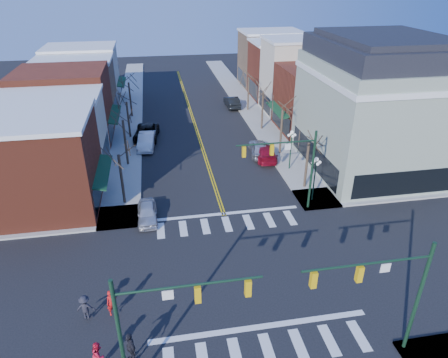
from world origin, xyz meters
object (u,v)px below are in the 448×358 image
lamppost_midblock (291,143)px  car_left_near (147,213)px  car_right_far (232,102)px  pedestrian_red_a (112,303)px  victorian_corner (376,105)px  car_left_far (146,133)px  car_right_near (265,152)px  car_left_mid (146,141)px  pedestrian_red_b (99,354)px  lamppost_corner (315,172)px  pedestrian_dark_b (85,307)px  car_right_mid (259,148)px  pedestrian_dark_a (130,347)px

lamppost_midblock → car_left_near: 16.35m
car_right_far → pedestrian_red_a: pedestrian_red_a is taller
lamppost_midblock → pedestrian_red_a: 24.05m
victorian_corner → car_right_far: size_ratio=2.88×
car_left_far → car_right_near: (12.80, -8.06, -0.07)m
car_left_mid → pedestrian_red_a: pedestrian_red_a is taller
car_right_near → pedestrian_red_b: size_ratio=3.11×
lamppost_corner → pedestrian_red_a: size_ratio=2.50×
pedestrian_red_a → victorian_corner: bearing=9.8°
lamppost_midblock → car_left_near: (-14.60, -7.00, -2.28)m
car_left_near → pedestrian_dark_b: bearing=-110.4°
car_left_near → car_left_mid: 15.49m
car_left_near → pedestrian_red_b: (-2.51, -13.73, 0.30)m
car_left_near → car_right_far: (12.80, 29.00, 0.13)m
car_right_near → pedestrian_red_a: 25.18m
car_right_mid → pedestrian_dark_b: size_ratio=2.94×
pedestrian_dark_b → car_right_near: bearing=-122.6°
lamppost_midblock → car_right_far: 22.18m
car_right_mid → pedestrian_red_b: pedestrian_red_b is taller
car_left_near → car_left_mid: (0.00, 15.49, 0.15)m
car_left_mid → car_right_mid: size_ratio=1.04×
car_left_mid → car_right_mid: bearing=-13.4°
car_right_near → car_right_mid: (-0.37, 1.08, 0.08)m
victorian_corner → car_right_far: 25.34m
victorian_corner → car_left_near: bearing=-164.2°
victorian_corner → lamppost_corner: size_ratio=3.29×
lamppost_corner → pedestrian_dark_b: (-18.20, -10.77, -1.98)m
victorian_corner → lamppost_midblock: 9.10m
lamppost_midblock → car_right_mid: bearing=117.4°
lamppost_corner → car_right_mid: bearing=101.5°
car_left_near → pedestrian_dark_b: 10.88m
lamppost_corner → lamppost_midblock: same height
car_right_far → pedestrian_dark_a: 44.82m
lamppost_midblock → car_left_mid: (-14.60, 8.49, -2.13)m
lamppost_corner → car_right_far: 28.64m
lamppost_midblock → car_left_far: lamppost_midblock is taller
lamppost_midblock → car_right_far: (-1.80, 22.00, -2.15)m
car_left_mid → car_right_mid: car_left_mid is taller
car_left_far → victorian_corner: bearing=-20.0°
car_left_mid → pedestrian_red_a: (-2.09, -25.69, 0.18)m
car_left_far → car_right_mid: (12.43, -6.98, 0.01)m
lamppost_corner → car_left_mid: lamppost_corner is taller
lamppost_corner → victorian_corner: bearing=35.9°
car_right_far → pedestrian_dark_b: (-16.40, -39.27, 0.16)m
car_right_far → pedestrian_red_b: 45.39m
car_right_near → pedestrian_red_b: 28.34m
lamppost_midblock → pedestrian_dark_a: bearing=-126.9°
pedestrian_dark_a → pedestrian_dark_b: bearing=-168.5°
car_left_mid → pedestrian_dark_a: pedestrian_dark_a is taller
lamppost_midblock → car_left_near: bearing=-154.4°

